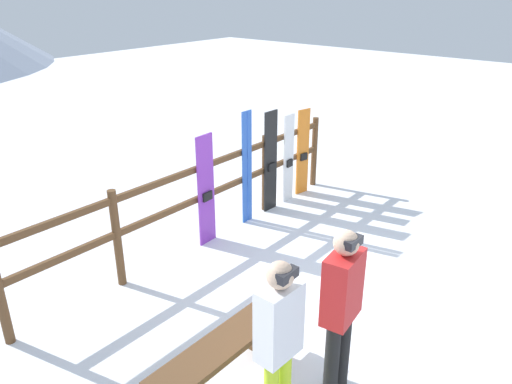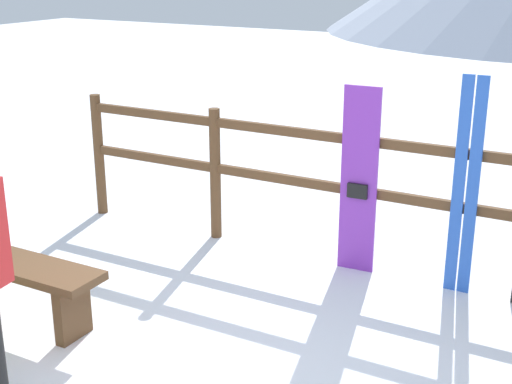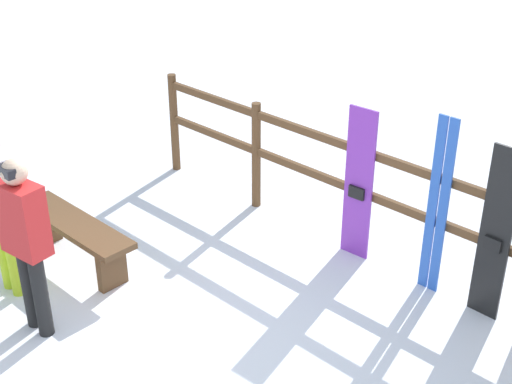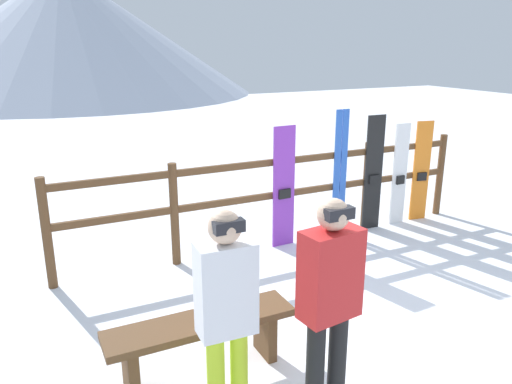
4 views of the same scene
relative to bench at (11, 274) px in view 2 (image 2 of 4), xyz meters
The scene contains 4 objects.
fence 2.77m from the bench, 48.82° to the left, with size 5.60×0.10×1.22m.
bench is the anchor object (origin of this frame).
snowboard_purple 2.75m from the bench, 47.46° to the left, with size 0.31×0.07×1.55m.
ski_pair_blue 3.39m from the bench, 36.77° to the left, with size 0.20×0.02×1.70m.
Camera 2 is at (1.95, -3.11, 2.51)m, focal length 50.00 mm.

